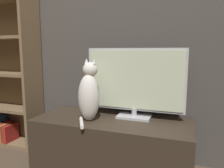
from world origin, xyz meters
TOP-DOWN VIEW (x-y plane):
  - wall_back at (0.00, 1.22)m, footprint 4.80×0.05m
  - tv_stand at (0.00, 0.92)m, footprint 1.30×0.53m
  - tv at (0.16, 1.03)m, footprint 0.83×0.17m
  - cat at (-0.17, 0.84)m, footprint 0.19×0.32m
  - bookshelf at (-1.24, 1.09)m, footprint 0.70×0.28m

SIDE VIEW (x-z plane):
  - tv_stand at x=0.00m, z-range 0.00..0.43m
  - cat at x=-0.17m, z-range 0.40..0.90m
  - tv at x=0.16m, z-range 0.44..1.03m
  - bookshelf at x=-1.24m, z-range -0.09..1.80m
  - wall_back at x=0.00m, z-range 0.00..2.60m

